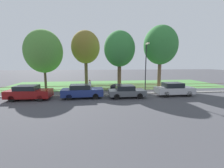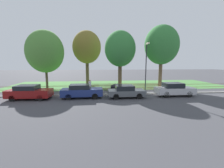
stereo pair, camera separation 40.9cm
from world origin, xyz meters
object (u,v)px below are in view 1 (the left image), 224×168
Objects in this scene: street_lamp at (146,62)px; parked_car_silver_hatchback at (29,92)px; parked_car_navy_estate at (126,91)px; covered_motorcycle at (118,86)px; pedestrian_near_fence at (90,85)px; parked_car_red_compact at (174,89)px; tree_far_left at (161,45)px; tree_behind_motorcycle at (86,47)px; tree_mid_park at (119,49)px; tree_nearest_kerb at (44,51)px; parked_car_black_saloon at (82,91)px.

parked_car_silver_hatchback is at bearing -171.68° from street_lamp.
covered_motorcycle is at bearing 94.93° from parked_car_navy_estate.
pedestrian_near_fence is 0.27× the size of street_lamp.
pedestrian_near_fence is at bearing -164.77° from covered_motorcycle.
parked_car_red_compact is at bearing 2.14° from parked_car_silver_hatchback.
street_lamp reaches higher than pedestrian_near_fence.
tree_far_left is at bearing 46.76° from street_lamp.
street_lamp is at bearing 145.27° from parked_car_red_compact.
parked_car_silver_hatchback is at bearing -115.83° from tree_behind_motorcycle.
parked_car_red_compact is 4.27m from street_lamp.
covered_motorcycle is 3.59m from pedestrian_near_fence.
parked_car_silver_hatchback is at bearing -179.62° from parked_car_red_compact.
tree_mid_park reaches higher than street_lamp.
tree_nearest_kerb reaches higher than parked_car_navy_estate.
tree_nearest_kerb is (-10.19, 7.50, 4.46)m from parked_car_navy_estate.
covered_motorcycle is at bearing -163.59° from tree_far_left.
tree_mid_park is (9.76, 5.34, 4.67)m from parked_car_silver_hatchback.
parked_car_silver_hatchback is 9.54m from parked_car_navy_estate.
parked_car_black_saloon is 1.03× the size of parked_car_red_compact.
parked_car_red_compact is at bearing 2.97° from parked_car_navy_estate.
parked_car_navy_estate is at bearing -36.37° from tree_nearest_kerb.
parked_car_navy_estate is 12.69m from tree_behind_motorcycle.
parked_car_navy_estate is at bearing -143.46° from street_lamp.
tree_behind_motorcycle is (5.64, 3.04, 0.93)m from tree_nearest_kerb.
covered_motorcycle is 0.23× the size of tree_far_left.
tree_nearest_kerb is 10.59m from tree_mid_park.
tree_mid_park is 5.75m from tree_far_left.
parked_car_black_saloon is (5.05, 0.06, -0.00)m from parked_car_silver_hatchback.
parked_car_navy_estate is 5.31m from parked_car_red_compact.
parked_car_navy_estate is at bearing -66.67° from tree_behind_motorcycle.
tree_far_left is at bearing 20.09° from covered_motorcycle.
parked_car_navy_estate is 13.42m from tree_nearest_kerb.
parked_car_silver_hatchback is 1.02× the size of parked_car_red_compact.
tree_behind_motorcycle reaches higher than tree_mid_park.
parked_car_silver_hatchback is 0.47× the size of tree_behind_motorcycle.
parked_car_navy_estate is 0.92× the size of parked_car_red_compact.
tree_far_left reaches higher than pedestrian_near_fence.
tree_far_left is at bearing 24.03° from parked_car_black_saloon.
pedestrian_near_fence reaches higher than parked_car_silver_hatchback.
covered_motorcycle is (4.21, 3.30, -0.12)m from parked_car_black_saloon.
tree_behind_motorcycle is at bearing 66.33° from parked_car_silver_hatchback.
tree_mid_park is (10.41, -1.93, 0.26)m from tree_nearest_kerb.
covered_motorcycle is at bearing 152.63° from street_lamp.
parked_car_black_saloon is 10.19m from tree_nearest_kerb.
tree_far_left is 11.25m from pedestrian_near_fence.
parked_car_silver_hatchback is at bearing 178.47° from parked_car_black_saloon.
pedestrian_near_fence is at bearing -35.80° from tree_nearest_kerb.
tree_mid_park is 1.35× the size of street_lamp.
parked_car_navy_estate is at bearing 0.74° from parked_car_silver_hatchback.
tree_nearest_kerb is 0.94× the size of tree_far_left.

